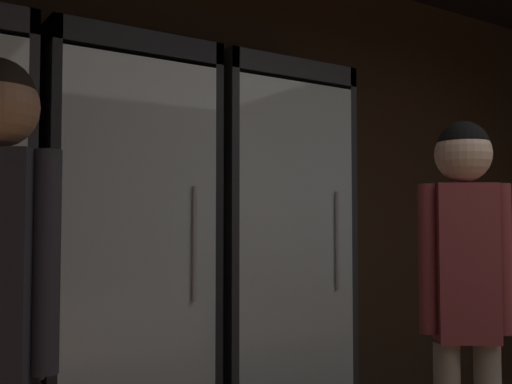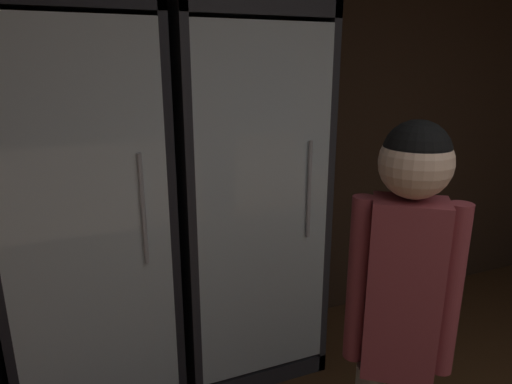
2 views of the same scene
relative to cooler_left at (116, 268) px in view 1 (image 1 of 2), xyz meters
name	(u,v)px [view 1 (image 1 of 2)]	position (x,y,z in m)	size (l,w,h in m)	color
wall_back	(291,191)	(1.22, 0.29, 0.40)	(6.00, 0.06, 2.80)	#382619
cooler_left	(116,268)	(0.00, 0.00, 0.00)	(0.77, 0.59, 2.03)	black
cooler_center	(262,263)	(0.82, 0.00, 0.00)	(0.77, 0.59, 2.03)	#2B2B30
shopper_far	(465,277)	(0.87, -1.26, 0.01)	(0.28, 0.25, 1.58)	gray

